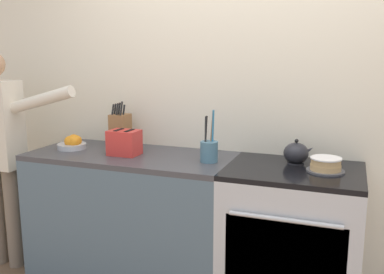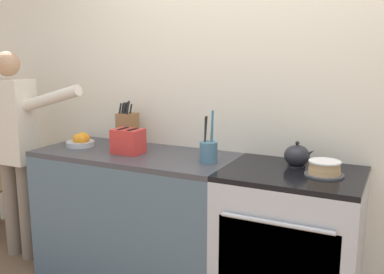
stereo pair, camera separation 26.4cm
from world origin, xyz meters
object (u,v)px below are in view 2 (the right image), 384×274
at_px(fruit_bowl, 81,141).
at_px(dining_chair, 0,178).
at_px(utensil_crock, 209,150).
at_px(stove_range, 289,246).
at_px(layer_cake, 324,169).
at_px(person_baker, 14,138).
at_px(knife_block, 128,129).
at_px(tea_kettle, 297,156).
at_px(toaster, 128,141).

height_order(fruit_bowl, dining_chair, fruit_bowl).
relative_size(utensil_crock, fruit_bowl, 1.63).
height_order(stove_range, layer_cake, layer_cake).
distance_m(fruit_bowl, person_baker, 0.55).
bearing_deg(person_baker, utensil_crock, -5.96).
relative_size(knife_block, fruit_bowl, 1.65).
xyz_separation_m(utensil_crock, dining_chair, (-2.11, 0.19, -0.50)).
xyz_separation_m(utensil_crock, person_baker, (-1.55, -0.11, -0.04)).
distance_m(tea_kettle, knife_block, 1.24).
bearing_deg(utensil_crock, dining_chair, 174.97).
distance_m(layer_cake, knife_block, 1.44).
distance_m(tea_kettle, person_baker, 2.07).
relative_size(knife_block, person_baker, 0.21).
bearing_deg(knife_block, fruit_bowl, -145.85).
height_order(layer_cake, fruit_bowl, fruit_bowl).
distance_m(tea_kettle, dining_chair, 2.67).
bearing_deg(stove_range, utensil_crock, -177.93).
xyz_separation_m(stove_range, dining_chair, (-2.63, 0.17, 0.03)).
bearing_deg(utensil_crock, stove_range, 2.07).
bearing_deg(layer_cake, tea_kettle, 144.09).
xyz_separation_m(knife_block, fruit_bowl, (-0.28, -0.19, -0.08)).
bearing_deg(fruit_bowl, knife_block, 34.15).
relative_size(tea_kettle, utensil_crock, 0.57).
height_order(knife_block, utensil_crock, knife_block).
distance_m(layer_cake, toaster, 1.27).
bearing_deg(utensil_crock, tea_kettle, 15.94).
distance_m(tea_kettle, utensil_crock, 0.53).
xyz_separation_m(layer_cake, fruit_bowl, (-1.70, -0.01, 0.00)).
height_order(utensil_crock, toaster, utensil_crock).
xyz_separation_m(layer_cake, tea_kettle, (-0.18, 0.13, 0.02)).
height_order(layer_cake, tea_kettle, tea_kettle).
distance_m(stove_range, layer_cake, 0.52).
relative_size(tea_kettle, toaster, 0.87).
relative_size(layer_cake, fruit_bowl, 1.06).
xyz_separation_m(knife_block, toaster, (0.15, -0.22, -0.04)).
xyz_separation_m(tea_kettle, dining_chair, (-2.62, 0.04, -0.49)).
height_order(tea_kettle, dining_chair, tea_kettle).
bearing_deg(layer_cake, toaster, -178.51).
bearing_deg(tea_kettle, toaster, -171.48).
xyz_separation_m(tea_kettle, person_baker, (-2.06, -0.26, -0.03)).
distance_m(stove_range, tea_kettle, 0.53).
height_order(fruit_bowl, toaster, toaster).
height_order(stove_range, knife_block, knife_block).
bearing_deg(stove_range, layer_cake, -1.17).
distance_m(layer_cake, dining_chair, 2.85).
distance_m(fruit_bowl, dining_chair, 1.21).
bearing_deg(utensil_crock, person_baker, -175.84).
bearing_deg(toaster, dining_chair, 172.42).
distance_m(stove_range, fruit_bowl, 1.60).
xyz_separation_m(stove_range, tea_kettle, (-0.01, 0.13, 0.52)).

